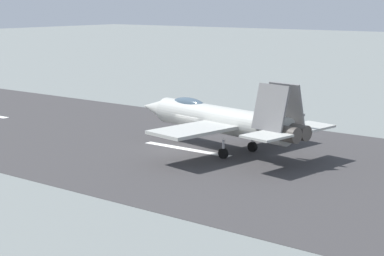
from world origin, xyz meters
The scene contains 5 objects.
ground_plane centered at (0.00, 0.00, 0.00)m, with size 400.00×400.00×0.00m, color slate.
runway_strip centered at (-0.02, 0.00, 0.01)m, with size 240.00×26.00×0.02m.
fighter_jet centered at (-2.72, -1.16, 2.49)m, with size 17.53×14.09×5.69m.
crew_person centered at (9.94, -10.07, 0.85)m, with size 0.46×0.63×1.71m.
marker_cone_mid centered at (4.22, -11.80, 0.28)m, with size 0.44×0.44×0.55m, color orange.
Camera 1 is at (-29.85, 38.14, 11.22)m, focal length 59.86 mm.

